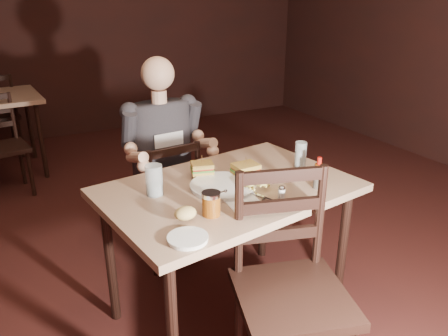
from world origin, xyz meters
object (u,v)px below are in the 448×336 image
glass_left (154,180)px  side_plate (188,239)px  bg_chair_near (2,148)px  hot_sauce (319,170)px  glass_right (301,155)px  main_table (229,201)px  dinner_plate (223,187)px  syrup_dispenser (211,204)px  chair_far (164,200)px  chair_near (293,297)px  diner (164,134)px

glass_left → side_plate: size_ratio=0.95×
bg_chair_near → hot_sauce: (1.38, -2.44, 0.41)m
glass_left → glass_right: glass_left is taller
main_table → dinner_plate: (-0.04, -0.01, 0.09)m
glass_right → side_plate: bearing=-154.1°
dinner_plate → syrup_dispenser: 0.28m
glass_left → hot_sauce: glass_left is taller
glass_right → side_plate: (-0.86, -0.42, -0.07)m
syrup_dispenser → side_plate: syrup_dispenser is taller
hot_sauce → dinner_plate: bearing=160.0°
dinner_plate → side_plate: (-0.35, -0.36, -0.00)m
bg_chair_near → dinner_plate: bg_chair_near is taller
dinner_plate → glass_right: glass_right is taller
chair_far → bg_chair_near: (-0.87, 1.58, 0.01)m
main_table → glass_left: glass_left is taller
main_table → dinner_plate: 0.10m
chair_far → glass_right: glass_right is taller
glass_right → main_table: bearing=-174.7°
dinner_plate → syrup_dispenser: (-0.17, -0.22, 0.04)m
chair_far → chair_near: size_ratio=0.85×
chair_near → chair_far: bearing=111.1°
main_table → diner: (-0.09, 0.64, 0.19)m
glass_right → bg_chair_near: bearing=122.9°
chair_far → diner: 0.46m
bg_chair_near → syrup_dispenser: size_ratio=8.04×
dinner_plate → side_plate: size_ratio=1.99×
glass_right → hot_sauce: 0.22m
bg_chair_near → glass_right: glass_right is taller
syrup_dispenser → main_table: bearing=39.3°
main_table → dinner_plate: bearing=-168.4°
chair_far → chair_near: 1.26m
chair_far → side_plate: size_ratio=5.32×
chair_far → chair_near: bearing=89.3°
chair_far → dinner_plate: bearing=89.9°
main_table → hot_sauce: size_ratio=9.60×
diner → chair_far: bearing=90.0°
chair_far → dinner_plate: chair_far is taller
bg_chair_near → dinner_plate: (0.93, -2.27, 0.35)m
dinner_plate → chair_far: bearing=94.9°
glass_left → main_table: bearing=-13.0°
chair_near → diner: bearing=111.0°
chair_far → dinner_plate: 0.79m
chair_far → syrup_dispenser: syrup_dispenser is taller
glass_left → side_plate: (-0.03, -0.45, -0.07)m
diner → glass_left: bearing=-120.1°
chair_near → glass_left: (-0.35, 0.64, 0.35)m
chair_near → diner: 1.27m
glass_left → hot_sauce: 0.81m
glass_left → syrup_dispenser: glass_left is taller
chair_near → hot_sauce: 0.67m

